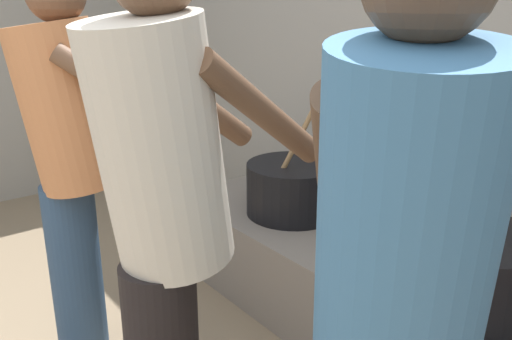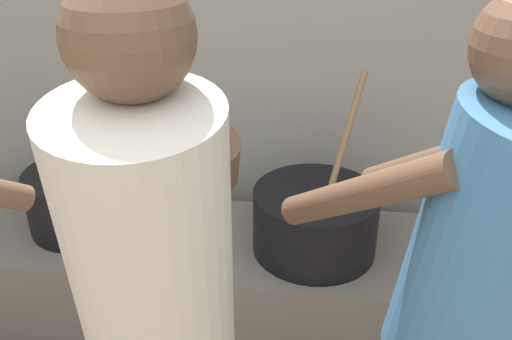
{
  "view_description": "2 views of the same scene",
  "coord_description": "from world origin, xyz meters",
  "px_view_note": "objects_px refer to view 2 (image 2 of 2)",
  "views": [
    {
      "loc": [
        1.28,
        0.2,
        1.42
      ],
      "look_at": [
        0.19,
        1.05,
        0.97
      ],
      "focal_mm": 37.43,
      "sensor_mm": 36.0,
      "label": 1
    },
    {
      "loc": [
        0.45,
        0.0,
        1.67
      ],
      "look_at": [
        0.28,
        1.32,
        0.98
      ],
      "focal_mm": 37.81,
      "sensor_mm": 36.0,
      "label": 2
    }
  ],
  "objects_px": {
    "cooking_pot_main": "(315,221)",
    "cooking_pot_secondary": "(82,198)",
    "cook_in_cream_shirt": "(159,324)",
    "cook_in_blue_shirt": "(474,318)"
  },
  "relations": [
    {
      "from": "cook_in_cream_shirt",
      "to": "cook_in_blue_shirt",
      "type": "xyz_separation_m",
      "value": [
        0.64,
        0.12,
        -0.02
      ]
    },
    {
      "from": "cooking_pot_secondary",
      "to": "cook_in_blue_shirt",
      "type": "relative_size",
      "value": 0.45
    },
    {
      "from": "cooking_pot_main",
      "to": "cook_in_blue_shirt",
      "type": "distance_m",
      "value": 1.0
    },
    {
      "from": "cook_in_cream_shirt",
      "to": "cook_in_blue_shirt",
      "type": "relative_size",
      "value": 1.02
    },
    {
      "from": "cooking_pot_main",
      "to": "cook_in_cream_shirt",
      "type": "relative_size",
      "value": 0.45
    },
    {
      "from": "cooking_pot_main",
      "to": "cook_in_cream_shirt",
      "type": "bearing_deg",
      "value": -106.48
    },
    {
      "from": "cooking_pot_main",
      "to": "cook_in_blue_shirt",
      "type": "bearing_deg",
      "value": -68.65
    },
    {
      "from": "cooking_pot_secondary",
      "to": "cook_in_blue_shirt",
      "type": "height_order",
      "value": "cook_in_blue_shirt"
    },
    {
      "from": "cooking_pot_main",
      "to": "cooking_pot_secondary",
      "type": "height_order",
      "value": "cooking_pot_main"
    },
    {
      "from": "cooking_pot_secondary",
      "to": "cook_in_cream_shirt",
      "type": "height_order",
      "value": "cook_in_cream_shirt"
    }
  ]
}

